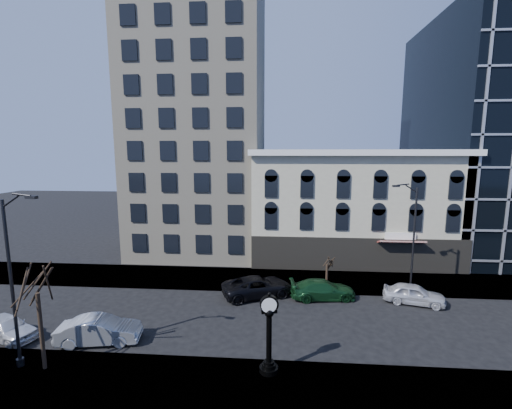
# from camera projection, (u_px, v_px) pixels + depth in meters

# --- Properties ---
(ground) EXTENTS (160.00, 160.00, 0.00)m
(ground) POSITION_uv_depth(u_px,v_px,m) (225.00, 319.00, 25.39)
(ground) COLOR black
(ground) RESTS_ON ground
(sidewalk_far) EXTENTS (160.00, 6.00, 0.12)m
(sidewalk_far) POSITION_uv_depth(u_px,v_px,m) (239.00, 279.00, 33.27)
(sidewalk_far) COLOR gray
(sidewalk_far) RESTS_ON ground
(sidewalk_near) EXTENTS (160.00, 6.00, 0.12)m
(sidewalk_near) POSITION_uv_depth(u_px,v_px,m) (199.00, 393.00, 17.50)
(sidewalk_near) COLOR gray
(sidewalk_near) RESTS_ON ground
(cream_tower) EXTENTS (15.90, 15.40, 42.50)m
(cream_tower) POSITION_uv_depth(u_px,v_px,m) (199.00, 93.00, 41.52)
(cream_tower) COLOR #C0B49A
(cream_tower) RESTS_ON ground
(victorian_row) EXTENTS (22.60, 11.19, 12.50)m
(victorian_row) POSITION_uv_depth(u_px,v_px,m) (351.00, 207.00, 39.25)
(victorian_row) COLOR beige
(victorian_row) RESTS_ON ground
(street_clock) EXTENTS (1.06, 1.06, 4.65)m
(street_clock) POSITION_uv_depth(u_px,v_px,m) (269.00, 336.00, 18.77)
(street_clock) COLOR black
(street_clock) RESTS_ON sidewalk_near
(street_lamp_near) EXTENTS (2.63, 0.67, 10.20)m
(street_lamp_near) POSITION_uv_depth(u_px,v_px,m) (17.00, 236.00, 18.28)
(street_lamp_near) COLOR black
(street_lamp_near) RESTS_ON sidewalk_near
(street_lamp_far) EXTENTS (2.49, 0.72, 9.70)m
(street_lamp_far) POSITION_uv_depth(u_px,v_px,m) (408.00, 209.00, 28.95)
(street_lamp_far) COLOR black
(street_lamp_far) RESTS_ON sidewalk_far
(bare_tree_near) EXTENTS (4.21, 4.21, 7.23)m
(bare_tree_near) POSITION_uv_depth(u_px,v_px,m) (36.00, 276.00, 18.56)
(bare_tree_near) COLOR #332519
(bare_tree_near) RESTS_ON sidewalk_near
(bare_tree_far) EXTENTS (2.07, 2.07, 3.55)m
(bare_tree_far) POSITION_uv_depth(u_px,v_px,m) (327.00, 259.00, 30.53)
(bare_tree_far) COLOR #332519
(bare_tree_far) RESTS_ON sidewalk_far
(car_near_a) EXTENTS (4.88, 3.19, 1.54)m
(car_near_a) POSITION_uv_depth(u_px,v_px,m) (7.00, 327.00, 22.60)
(car_near_a) COLOR silver
(car_near_a) RESTS_ON ground
(car_near_b) EXTENTS (5.40, 2.66, 1.70)m
(car_near_b) POSITION_uv_depth(u_px,v_px,m) (99.00, 330.00, 22.10)
(car_near_b) COLOR #A5A8AD
(car_near_b) RESTS_ON ground
(car_far_a) EXTENTS (6.69, 4.93, 1.69)m
(car_far_a) POSITION_uv_depth(u_px,v_px,m) (258.00, 287.00, 29.28)
(car_far_a) COLOR black
(car_far_a) RESTS_ON ground
(car_far_b) EXTENTS (5.71, 2.91, 1.59)m
(car_far_b) POSITION_uv_depth(u_px,v_px,m) (323.00, 289.00, 28.81)
(car_far_b) COLOR #143F1E
(car_far_b) RESTS_ON ground
(car_far_c) EXTENTS (5.07, 3.07, 1.61)m
(car_far_c) POSITION_uv_depth(u_px,v_px,m) (414.00, 294.00, 27.85)
(car_far_c) COLOR silver
(car_far_c) RESTS_ON ground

